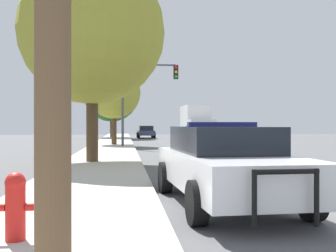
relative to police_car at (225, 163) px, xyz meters
name	(u,v)px	position (x,y,z in m)	size (l,w,h in m)	color
ground_plane	(331,198)	(2.33, 0.40, -0.79)	(110.00, 110.00, 0.00)	#565659
sidewalk_left	(80,200)	(-2.77, 0.40, -0.72)	(3.00, 110.00, 0.13)	#BCB7AD
police_car	(225,163)	(0.00, 0.00, 0.00)	(2.31, 5.20, 1.57)	white
fire_hydrant	(15,204)	(-3.22, -2.67, -0.22)	(0.57, 0.25, 0.82)	red
traffic_light	(145,87)	(-0.62, 19.24, 3.14)	(3.67, 0.35, 5.40)	#424247
car_background_distant	(146,132)	(0.47, 39.00, -0.06)	(1.99, 4.65, 1.37)	#333856
car_background_oncoming	(197,133)	(4.41, 28.55, -0.04)	(2.11, 4.26, 1.41)	navy
box_truck	(196,122)	(4.91, 31.90, 0.96)	(2.49, 7.74, 3.34)	silver
tree_sidewalk_far	(111,94)	(-3.30, 38.11, 4.08)	(6.07, 6.07, 7.77)	brown
tree_sidewalk_mid	(114,92)	(-2.63, 21.92, 2.98)	(3.73, 3.73, 5.53)	#4C3823
tree_sidewalk_near	(92,32)	(-3.13, 8.23, 4.24)	(5.51, 5.51, 7.66)	#4C3823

